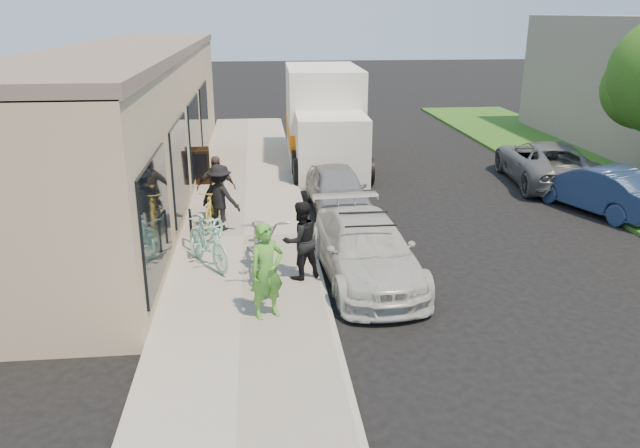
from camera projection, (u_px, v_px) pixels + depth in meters
name	position (u px, v px, depth m)	size (l,w,h in m)	color
ground	(346.00, 291.00, 12.10)	(120.00, 120.00, 0.00)	black
sidewalk	(244.00, 238.00, 14.71)	(3.00, 34.00, 0.15)	#A09B90
curb	(309.00, 236.00, 14.86)	(0.12, 34.00, 0.13)	#A09D92
storefront	(133.00, 120.00, 18.43)	(3.60, 20.00, 4.22)	tan
bike_rack	(191.00, 226.00, 13.84)	(0.12, 0.58, 0.82)	black
sandwich_board	(199.00, 166.00, 18.87)	(0.72, 0.72, 1.09)	black
sedan_white	(366.00, 249.00, 12.50)	(2.04, 4.45, 1.30)	beige
sedan_silver	(337.00, 189.00, 16.83)	(1.45, 3.59, 1.22)	#95959A
moving_truck	(324.00, 122.00, 22.02)	(2.68, 6.78, 3.30)	white
far_car_blue	(598.00, 188.00, 16.80)	(1.34, 3.83, 1.26)	navy
far_car_gray	(545.00, 162.00, 19.54)	(2.24, 4.87, 1.35)	#55575A
tandem_bike	(263.00, 244.00, 12.26)	(0.89, 2.54, 1.33)	silver
woman_rider	(267.00, 271.00, 10.53)	(0.61, 0.40, 1.69)	#4F9933
man_standing	(301.00, 240.00, 12.12)	(0.76, 0.59, 1.57)	black
cruiser_bike_a	(208.00, 242.00, 12.77)	(0.50, 1.75, 1.05)	#97E2D2
cruiser_bike_b	(207.00, 231.00, 13.79)	(0.54, 1.55, 0.81)	#97E2D2
cruiser_bike_c	(213.00, 206.00, 15.18)	(0.47, 1.66, 1.00)	gold
bystander_a	(220.00, 197.00, 14.85)	(1.04, 0.60, 1.61)	black
bystander_b	(216.00, 188.00, 15.52)	(0.97, 0.40, 1.65)	brown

